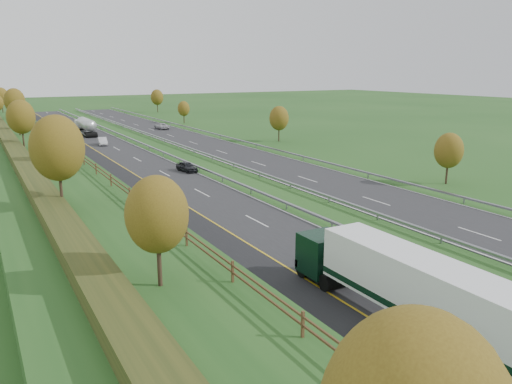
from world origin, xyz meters
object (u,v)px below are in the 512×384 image
Objects in this scene: car_dark_near at (187,167)px; car_oncoming at (162,126)px; road_tanker at (85,126)px; car_silver_mid at (103,141)px; car_small_far at (52,118)px; box_lorry at (409,286)px.

car_oncoming reaches higher than car_dark_near.
car_dark_near is (3.67, -45.83, -1.18)m from road_tanker.
car_small_far is (-1.22, 50.78, -0.02)m from car_silver_mid.
car_oncoming is (18.92, 91.83, -1.63)m from box_lorry.
car_silver_mid is 50.80m from car_small_far.
road_tanker is at bearing 88.78° from box_lorry.
road_tanker is 17.18m from car_oncoming.
box_lorry reaches higher than road_tanker.
box_lorry reaches higher than car_small_far.
road_tanker is at bearing -92.76° from car_small_far.
car_silver_mid is at bearing -91.32° from road_tanker.
road_tanker is at bearing 87.09° from car_dark_near.
road_tanker is 45.99m from car_dark_near.
car_dark_near is 29.98m from car_silver_mid.
car_oncoming is (17.38, 18.29, -0.01)m from car_silver_mid.
car_oncoming reaches higher than car_small_far.
box_lorry is 73.58m from car_silver_mid.
road_tanker reaches higher than car_small_far.
car_oncoming is (18.60, -32.49, 0.01)m from car_small_far.
car_oncoming is (13.34, 47.99, 0.01)m from car_dark_near.
box_lorry is at bearing -91.22° from road_tanker.
road_tanker is at bearing 4.70° from car_oncoming.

